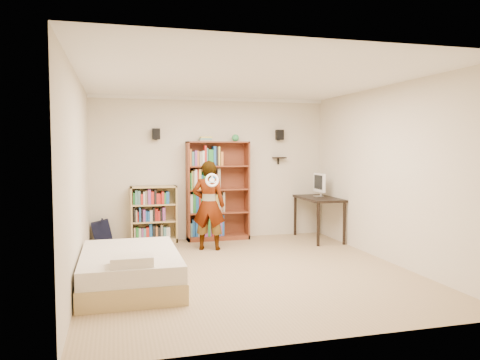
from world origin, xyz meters
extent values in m
cube|color=tan|center=(0.00, 0.00, 0.00)|extent=(4.50, 5.00, 0.01)
cube|color=beige|center=(0.00, 2.50, 1.35)|extent=(4.50, 0.02, 2.70)
cube|color=beige|center=(0.00, -2.50, 1.35)|extent=(4.50, 0.02, 2.70)
cube|color=beige|center=(-2.25, 0.00, 1.35)|extent=(0.02, 5.00, 2.70)
cube|color=beige|center=(2.25, 0.00, 1.35)|extent=(0.02, 5.00, 2.70)
cube|color=white|center=(0.00, 0.00, 2.70)|extent=(4.50, 5.00, 0.02)
cube|color=white|center=(0.00, 2.47, 2.67)|extent=(4.50, 0.06, 0.06)
cube|color=white|center=(0.00, -2.47, 2.67)|extent=(4.50, 0.06, 0.06)
cube|color=white|center=(-2.22, 0.00, 2.67)|extent=(0.06, 5.00, 0.06)
cube|color=white|center=(2.22, 0.00, 2.67)|extent=(0.06, 5.00, 0.06)
cube|color=black|center=(-1.05, 2.40, 2.00)|extent=(0.14, 0.12, 0.20)
cube|color=black|center=(1.35, 2.40, 2.00)|extent=(0.14, 0.12, 0.20)
cube|color=black|center=(1.35, 2.41, 1.55)|extent=(0.25, 0.16, 0.02)
imported|color=black|center=(-0.25, 1.50, 0.77)|extent=(0.65, 0.54, 1.53)
torus|color=white|center=(-0.25, 1.21, 1.22)|extent=(0.23, 0.09, 0.23)
camera|label=1|loc=(-1.78, -6.30, 1.75)|focal=35.00mm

